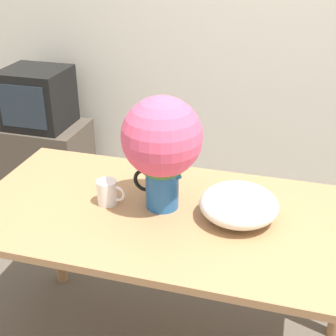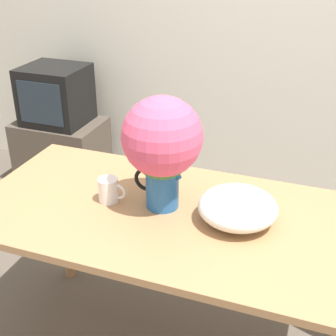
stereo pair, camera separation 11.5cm
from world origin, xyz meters
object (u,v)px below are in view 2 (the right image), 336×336
(coffee_mug, at_px, (109,190))
(white_bowl, at_px, (238,207))
(tv_set, at_px, (56,95))
(flower_vase, at_px, (162,144))

(coffee_mug, xyz_separation_m, white_bowl, (0.51, 0.03, 0.01))
(coffee_mug, bearing_deg, tv_set, 130.00)
(flower_vase, bearing_deg, coffee_mug, -169.42)
(white_bowl, bearing_deg, flower_vase, 178.69)
(flower_vase, height_order, white_bowl, flower_vase)
(white_bowl, distance_m, tv_set, 1.97)
(white_bowl, bearing_deg, tv_set, 142.11)
(coffee_mug, relative_size, tv_set, 0.27)
(coffee_mug, height_order, white_bowl, white_bowl)
(coffee_mug, distance_m, tv_set, 1.63)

